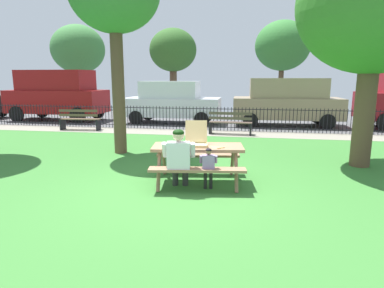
{
  "coord_description": "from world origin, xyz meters",
  "views": [
    {
      "loc": [
        1.32,
        -5.86,
        2.11
      ],
      "look_at": [
        0.14,
        0.85,
        0.75
      ],
      "focal_mm": 31.26,
      "sensor_mm": 36.0,
      "label": 1
    }
  ],
  "objects_px": {
    "tree_midground_right": "(375,5)",
    "parked_car_right": "(287,101)",
    "pizza_box_open": "(196,140)",
    "child_at_table": "(208,165)",
    "parked_car_center": "(172,102)",
    "far_tree_midleft": "(173,51)",
    "picnic_table_foreground": "(198,154)",
    "park_bench_center": "(230,123)",
    "far_tree_left": "(78,49)",
    "far_tree_center": "(283,46)",
    "parked_car_left": "(57,94)",
    "park_bench_left": "(80,120)",
    "pizza_slice_on_table": "(217,147)",
    "adult_at_table": "(179,157)"
  },
  "relations": [
    {
      "from": "child_at_table",
      "to": "tree_midground_right",
      "type": "bearing_deg",
      "value": 36.44
    },
    {
      "from": "pizza_box_open",
      "to": "park_bench_left",
      "type": "height_order",
      "value": "pizza_box_open"
    },
    {
      "from": "far_tree_left",
      "to": "far_tree_midleft",
      "type": "xyz_separation_m",
      "value": [
        6.76,
        0.0,
        -0.19
      ]
    },
    {
      "from": "child_at_table",
      "to": "tree_midground_right",
      "type": "height_order",
      "value": "tree_midground_right"
    },
    {
      "from": "picnic_table_foreground",
      "to": "adult_at_table",
      "type": "height_order",
      "value": "adult_at_table"
    },
    {
      "from": "park_bench_center",
      "to": "parked_car_right",
      "type": "relative_size",
      "value": 0.35
    },
    {
      "from": "pizza_slice_on_table",
      "to": "parked_car_right",
      "type": "xyz_separation_m",
      "value": [
        2.16,
        8.87,
        0.32
      ]
    },
    {
      "from": "far_tree_left",
      "to": "park_bench_left",
      "type": "bearing_deg",
      "value": -62.3
    },
    {
      "from": "far_tree_midleft",
      "to": "parked_car_center",
      "type": "bearing_deg",
      "value": -77.46
    },
    {
      "from": "park_bench_left",
      "to": "far_tree_left",
      "type": "height_order",
      "value": "far_tree_left"
    },
    {
      "from": "picnic_table_foreground",
      "to": "pizza_slice_on_table",
      "type": "height_order",
      "value": "pizza_slice_on_table"
    },
    {
      "from": "tree_midground_right",
      "to": "parked_car_right",
      "type": "bearing_deg",
      "value": 99.29
    },
    {
      "from": "park_bench_left",
      "to": "far_tree_midleft",
      "type": "relative_size",
      "value": 0.31
    },
    {
      "from": "park_bench_center",
      "to": "far_tree_left",
      "type": "relative_size",
      "value": 0.29
    },
    {
      "from": "tree_midground_right",
      "to": "child_at_table",
      "type": "bearing_deg",
      "value": -143.56
    },
    {
      "from": "pizza_box_open",
      "to": "far_tree_center",
      "type": "height_order",
      "value": "far_tree_center"
    },
    {
      "from": "child_at_table",
      "to": "far_tree_center",
      "type": "distance_m",
      "value": 16.85
    },
    {
      "from": "far_tree_midleft",
      "to": "far_tree_center",
      "type": "bearing_deg",
      "value": -0.0
    },
    {
      "from": "park_bench_left",
      "to": "parked_car_left",
      "type": "height_order",
      "value": "parked_car_left"
    },
    {
      "from": "parked_car_center",
      "to": "far_tree_midleft",
      "type": "xyz_separation_m",
      "value": [
        -1.56,
        7.03,
        2.82
      ]
    },
    {
      "from": "pizza_box_open",
      "to": "far_tree_center",
      "type": "bearing_deg",
      "value": 79.61
    },
    {
      "from": "picnic_table_foreground",
      "to": "far_tree_midleft",
      "type": "bearing_deg",
      "value": 104.8
    },
    {
      "from": "tree_midground_right",
      "to": "parked_car_left",
      "type": "height_order",
      "value": "tree_midground_right"
    },
    {
      "from": "far_tree_midleft",
      "to": "far_tree_center",
      "type": "xyz_separation_m",
      "value": [
        7.01,
        -0.0,
        0.2
      ]
    },
    {
      "from": "park_bench_center",
      "to": "pizza_box_open",
      "type": "bearing_deg",
      "value": -93.06
    },
    {
      "from": "park_bench_left",
      "to": "picnic_table_foreground",
      "type": "bearing_deg",
      "value": -46.13
    },
    {
      "from": "pizza_box_open",
      "to": "child_at_table",
      "type": "height_order",
      "value": "pizza_box_open"
    },
    {
      "from": "picnic_table_foreground",
      "to": "far_tree_midleft",
      "type": "relative_size",
      "value": 0.38
    },
    {
      "from": "adult_at_table",
      "to": "parked_car_left",
      "type": "distance_m",
      "value": 12.39
    },
    {
      "from": "park_bench_left",
      "to": "park_bench_center",
      "type": "relative_size",
      "value": 1.0
    },
    {
      "from": "far_tree_center",
      "to": "far_tree_midleft",
      "type": "bearing_deg",
      "value": 180.0
    },
    {
      "from": "picnic_table_foreground",
      "to": "parked_car_center",
      "type": "distance_m",
      "value": 9.15
    },
    {
      "from": "far_tree_left",
      "to": "far_tree_center",
      "type": "relative_size",
      "value": 1.02
    },
    {
      "from": "far_tree_left",
      "to": "parked_car_right",
      "type": "bearing_deg",
      "value": -27.51
    },
    {
      "from": "parked_car_left",
      "to": "far_tree_left",
      "type": "distance_m",
      "value": 7.94
    },
    {
      "from": "pizza_box_open",
      "to": "pizza_slice_on_table",
      "type": "bearing_deg",
      "value": -20.7
    },
    {
      "from": "park_bench_left",
      "to": "tree_midground_right",
      "type": "xyz_separation_m",
      "value": [
        9.48,
        -4.04,
        3.28
      ]
    },
    {
      "from": "park_bench_left",
      "to": "parked_car_right",
      "type": "relative_size",
      "value": 0.35
    },
    {
      "from": "tree_midground_right",
      "to": "far_tree_center",
      "type": "xyz_separation_m",
      "value": [
        -0.83,
        13.78,
        0.34
      ]
    },
    {
      "from": "picnic_table_foreground",
      "to": "far_tree_midleft",
      "type": "distance_m",
      "value": 16.64
    },
    {
      "from": "pizza_slice_on_table",
      "to": "far_tree_midleft",
      "type": "bearing_deg",
      "value": 106.06
    },
    {
      "from": "park_bench_left",
      "to": "park_bench_center",
      "type": "bearing_deg",
      "value": -0.0
    },
    {
      "from": "park_bench_left",
      "to": "park_bench_center",
      "type": "xyz_separation_m",
      "value": [
        6.1,
        -0.0,
        0.0
      ]
    },
    {
      "from": "park_bench_center",
      "to": "far_tree_midleft",
      "type": "relative_size",
      "value": 0.31
    },
    {
      "from": "picnic_table_foreground",
      "to": "park_bench_center",
      "type": "xyz_separation_m",
      "value": [
        0.28,
        6.05,
        -0.18
      ]
    },
    {
      "from": "parked_car_left",
      "to": "child_at_table",
      "type": "bearing_deg",
      "value": -46.75
    },
    {
      "from": "tree_midground_right",
      "to": "parked_car_left",
      "type": "distance_m",
      "value": 14.06
    },
    {
      "from": "park_bench_center",
      "to": "picnic_table_foreground",
      "type": "bearing_deg",
      "value": -92.66
    },
    {
      "from": "far_tree_left",
      "to": "far_tree_center",
      "type": "distance_m",
      "value": 13.77
    },
    {
      "from": "far_tree_center",
      "to": "tree_midground_right",
      "type": "bearing_deg",
      "value": -86.57
    }
  ]
}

